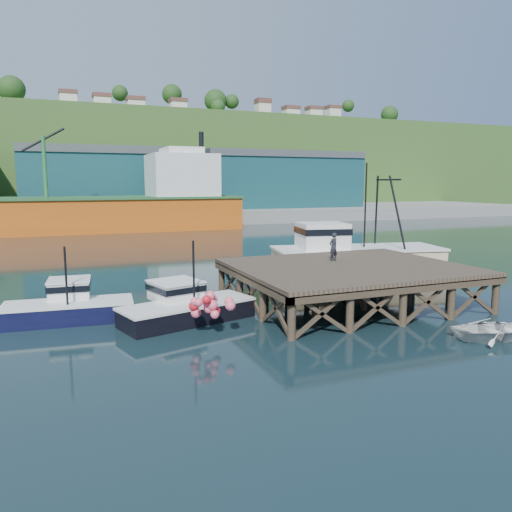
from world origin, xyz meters
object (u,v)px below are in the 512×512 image
boat_black (185,306)px  dinghy (496,329)px  boat_navy (69,305)px  dockworker (333,247)px  trawler (354,253)px

boat_black → dinghy: boat_black is taller
boat_navy → dinghy: (16.73, -9.77, -0.36)m
dinghy → dockworker: dockworker is taller
dockworker → boat_black: bearing=-7.2°
boat_navy → trawler: size_ratio=0.49×
boat_navy → boat_black: boat_black is taller
dinghy → trawler: bearing=0.4°
boat_navy → dockworker: 14.42m
boat_black → dockworker: (9.12, 1.66, 2.21)m
trawler → dinghy: bearing=-87.8°
dinghy → boat_black: bearing=66.3°
dinghy → dockworker: 9.95m
dinghy → dockworker: bearing=24.6°
trawler → dinghy: (-2.34, -14.49, -1.25)m
dinghy → dockworker: (-2.49, 9.29, 2.55)m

